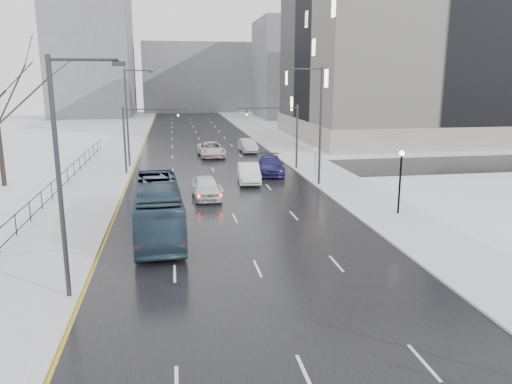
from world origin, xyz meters
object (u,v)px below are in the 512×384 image
mast_signal_right (287,129)px  bus (158,208)px  sedan_center_near (206,187)px  sedan_right_distant (248,145)px  mast_signal_left (136,132)px  streetlight_l_far (129,113)px  sedan_right_near (249,173)px  no_uturn_sign (315,152)px  sedan_right_cross (211,149)px  sedan_right_far (271,165)px  streetlight_l_near (64,168)px  lamppost_r_mid (401,173)px  streetlight_r_mid (318,120)px  tree_park_e (5,187)px

mast_signal_right → bus: size_ratio=0.59×
sedan_center_near → sedan_right_distant: bearing=71.0°
mast_signal_right → sedan_right_distant: (-2.06, 12.43, -3.23)m
mast_signal_left → sedan_center_near: 12.89m
mast_signal_right → sedan_center_near: mast_signal_right is taller
streetlight_l_far → sedan_right_near: size_ratio=1.91×
no_uturn_sign → sedan_right_cross: 16.14m
no_uturn_sign → sedan_right_far: no_uturn_sign is taller
bus → sedan_right_near: bus is taller
streetlight_l_near → lamppost_r_mid: bearing=27.6°
sedan_right_distant → no_uturn_sign: bearing=-78.7°
mast_signal_left → bus: (2.45, -19.54, -2.52)m
streetlight_l_far → streetlight_r_mid: bearing=-36.3°
tree_park_e → sedan_right_cross: size_ratio=2.21×
streetlight_l_far → bus: bearing=-82.0°
streetlight_l_far → sedan_right_cross: size_ratio=1.64×
no_uturn_sign → sedan_right_near: size_ratio=0.52×
sedan_right_near → sedan_right_distant: size_ratio=1.04×
streetlight_l_near → sedan_right_near: size_ratio=1.91×
streetlight_r_mid → bus: 17.88m
mast_signal_right → sedan_right_far: 4.34m
streetlight_l_far → sedan_right_distant: bearing=32.1°
mast_signal_left → no_uturn_sign: 17.10m
lamppost_r_mid → sedan_right_far: (-5.66, 15.87, -2.06)m
mast_signal_right → bus: (-12.20, -19.54, -2.52)m
tree_park_e → streetlight_r_mid: (26.37, -4.00, 5.62)m
mast_signal_left → no_uturn_sign: size_ratio=2.41×
streetlight_r_mid → streetlight_l_near: 25.82m
streetlight_r_mid → mast_signal_right: size_ratio=1.54×
streetlight_r_mid → bus: size_ratio=0.90×
sedan_right_cross → sedan_right_distant: 5.58m
sedan_right_near → bus: bearing=-114.6°
tree_park_e → lamppost_r_mid: bearing=-25.6°
bus → sedan_right_cross: (5.37, 29.06, -0.70)m
tree_park_e → streetlight_l_far: 14.01m
streetlight_r_mid → sedan_right_cross: streetlight_r_mid is taller
streetlight_r_mid → mast_signal_right: 8.18m
lamppost_r_mid → sedan_center_near: bearing=150.9°
no_uturn_sign → bus: (-14.07, -15.54, -0.71)m
streetlight_l_near → bus: (3.29, 8.46, -4.03)m
tree_park_e → lamppost_r_mid: (29.20, -14.00, 2.94)m
tree_park_e → sedan_right_far: (23.54, 1.87, 0.89)m
sedan_center_near → mast_signal_right: bearing=48.4°
lamppost_r_mid → mast_signal_right: mast_signal_right is taller
bus → sedan_right_far: (10.21, 17.41, -0.70)m
tree_park_e → mast_signal_right: 26.16m
streetlight_l_near → streetlight_l_far: (0.00, 32.00, 0.00)m
mast_signal_left → sedan_right_cross: bearing=50.6°
sedan_center_near → streetlight_l_far: bearing=111.0°
streetlight_l_near → lamppost_r_mid: 21.78m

